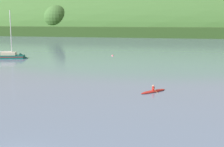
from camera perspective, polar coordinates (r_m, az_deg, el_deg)
name	(u,v)px	position (r m, az deg, el deg)	size (l,w,h in m)	color
far_shoreline_hill	(128,33)	(228.85, 2.84, 7.19)	(483.23, 137.02, 64.33)	#27431B
sailboat_near_mooring	(12,58)	(80.48, -17.37, 2.73)	(8.91, 4.49, 12.57)	#0F564C
canoe_with_paddler	(153,91)	(40.89, 7.36, -3.15)	(3.41, 3.70, 1.02)	maroon
mooring_buoy_off_fishing_boat	(113,56)	(82.36, 0.09, 3.16)	(0.53, 0.53, 0.61)	#E06675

